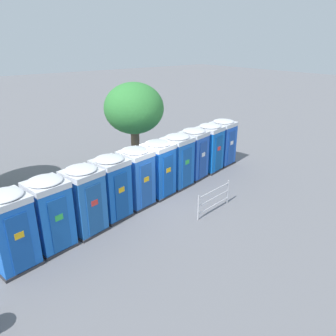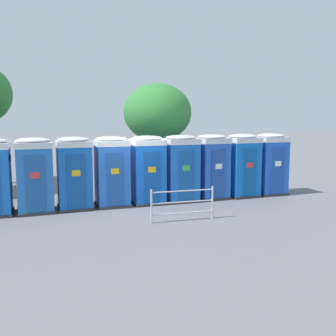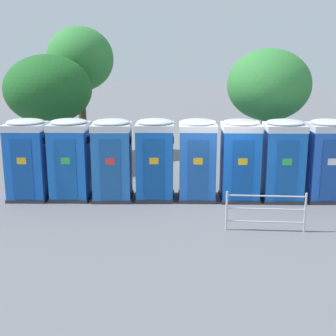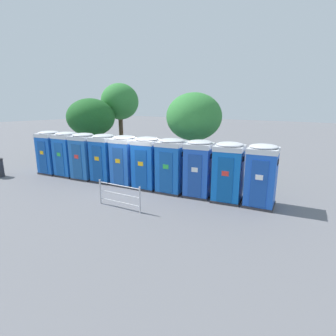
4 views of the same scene
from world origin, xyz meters
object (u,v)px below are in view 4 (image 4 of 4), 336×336
portapotty_2 (84,156)px  street_tree_0 (91,118)px  portapotty_0 (50,152)px  portapotty_4 (125,160)px  event_barrier (119,195)px  portapotty_5 (147,163)px  street_tree_1 (120,102)px  portapotty_1 (67,154)px  street_tree_2 (194,118)px  portapotty_6 (171,165)px  portapotty_8 (228,172)px  portapotty_7 (199,168)px  portapotty_9 (261,175)px  portapotty_3 (104,158)px

portapotty_2 → street_tree_0: (-3.72, 3.37, 1.83)m
portapotty_0 → portapotty_4: (5.19, 1.09, 0.00)m
event_barrier → portapotty_5: bearing=108.0°
street_tree_1 → event_barrier: 11.82m
portapotty_1 → street_tree_2: street_tree_2 is taller
portapotty_1 → street_tree_2: bearing=34.3°
street_tree_1 → event_barrier: bearing=-43.5°
portapotty_6 → portapotty_8: (2.61, 0.50, 0.00)m
portapotty_1 → street_tree_0: (-2.41, 3.58, 1.83)m
portapotty_6 → street_tree_1: (-8.61, 4.86, 2.94)m
street_tree_2 → portapotty_8: bearing=-35.8°
portapotty_8 → portapotty_0: bearing=-168.7°
portapotty_0 → portapotty_5: size_ratio=1.00×
portapotty_2 → portapotty_7: (6.49, 1.36, 0.00)m
street_tree_1 → street_tree_2: bearing=-14.5°
portapotty_2 → portapotty_4: bearing=12.7°
portapotty_9 → portapotty_5: bearing=-168.9°
portapotty_7 → portapotty_8: same height
portapotty_2 → event_barrier: (4.75, -1.82, -0.72)m
portapotty_8 → event_barrier: size_ratio=1.25×
portapotty_1 → street_tree_0: street_tree_0 is taller
portapotty_9 → street_tree_2: size_ratio=0.54×
portapotty_3 → street_tree_2: size_ratio=0.54×
portapotty_9 → street_tree_1: bearing=161.9°
portapotty_6 → portapotty_3: bearing=-169.5°
portapotty_4 → portapotty_9: same height
portapotty_0 → street_tree_1: street_tree_1 is taller
portapotty_5 → portapotty_6: 1.33m
portapotty_2 → portapotty_7: same height
portapotty_0 → portapotty_8: same height
portapotty_4 → portapotty_7: same height
street_tree_1 → event_barrier: street_tree_1 is taller
portapotty_9 → portapotty_0: bearing=-168.7°
portapotty_5 → portapotty_9: same height
portapotty_0 → portapotty_9: (11.71, 2.34, 0.00)m
portapotty_5 → portapotty_6: bearing=10.9°
portapotty_5 → event_barrier: portapotty_5 is taller
portapotty_5 → portapotty_7: same height
portapotty_3 → street_tree_0: 6.13m
portapotty_6 → portapotty_9: bearing=11.1°
portapotty_4 → street_tree_0: bearing=156.2°
portapotty_1 → portapotty_4: same height
portapotty_5 → portapotty_4: bearing=-170.1°
portapotty_7 → street_tree_1: 11.29m
portapotty_8 → portapotty_5: bearing=-169.1°
portapotty_8 → street_tree_1: size_ratio=0.45×
portapotty_2 → street_tree_2: street_tree_2 is taller
portapotty_1 → street_tree_0: size_ratio=0.57×
portapotty_5 → street_tree_0: bearing=161.4°
portapotty_0 → portapotty_8: size_ratio=1.00×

